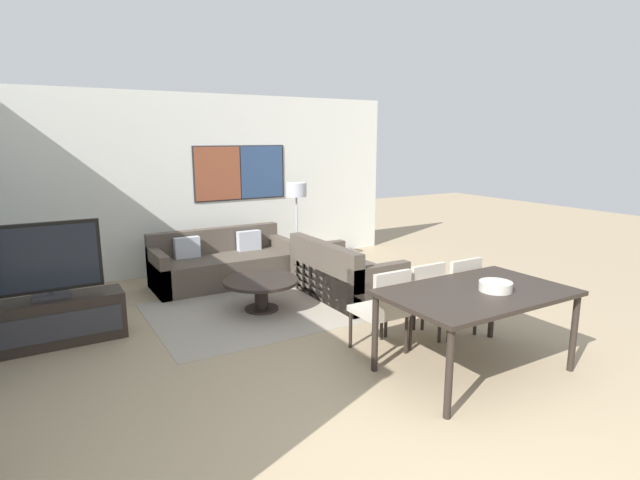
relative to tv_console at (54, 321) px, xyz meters
name	(u,v)px	position (x,y,z in m)	size (l,w,h in m)	color
ground_plane	(485,462)	(2.34, -3.65, -0.25)	(24.00, 24.00, 0.00)	#9E896B
wall_back	(204,183)	(2.36, 2.19, 1.15)	(6.87, 0.09, 2.80)	silver
area_rug	(262,310)	(2.28, -0.14, -0.25)	(2.65, 2.03, 0.01)	gray
tv_console	(54,321)	(0.00, 0.00, 0.00)	(1.37, 0.43, 0.50)	black
television	(47,261)	(0.00, 0.00, 0.64)	(1.02, 0.20, 0.79)	#2D2D33
sofa_main	(222,265)	(2.28, 1.28, 0.02)	(2.02, 0.86, 0.78)	#51473D
sofa_side	(342,278)	(3.43, -0.21, 0.02)	(0.86, 1.62, 0.78)	#51473D
coffee_table	(261,287)	(2.28, -0.14, 0.05)	(0.94, 0.94, 0.40)	black
dining_table	(477,298)	(3.28, -2.66, 0.45)	(1.69, 1.05, 0.77)	black
dining_chair_left	(383,306)	(2.80, -1.93, 0.24)	(0.46, 0.46, 0.87)	#B2A899
dining_chair_centre	(419,297)	(3.28, -1.90, 0.24)	(0.46, 0.46, 0.87)	#B2A899
dining_chair_right	(455,291)	(3.77, -1.94, 0.24)	(0.46, 0.46, 0.87)	#B2A899
fruit_bowl	(496,286)	(3.42, -2.75, 0.57)	(0.29, 0.29, 0.09)	#B7B2A8
floor_lamp	(296,197)	(3.58, 1.35, 0.94)	(0.33, 0.33, 1.42)	#2D2D33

